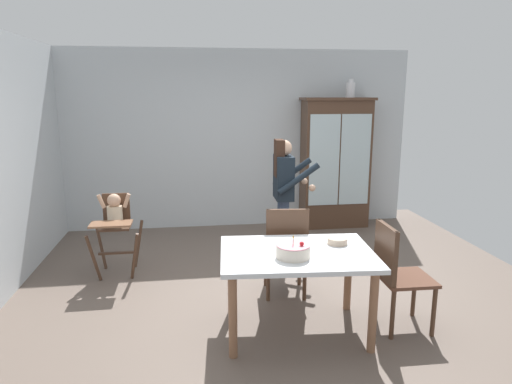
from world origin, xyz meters
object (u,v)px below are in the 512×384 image
(dining_table, at_px, (297,263))
(dining_chair_right_end, at_px, (395,269))
(china_cabinet, at_px, (335,163))
(ceramic_vase, at_px, (351,89))
(serving_bowl, at_px, (337,241))
(birthday_cake, at_px, (293,251))
(adult_person, at_px, (284,187))
(dining_chair_far_side, at_px, (286,245))
(high_chair_with_toddler, at_px, (115,219))

(dining_table, distance_m, dining_chair_right_end, 0.87)
(china_cabinet, bearing_deg, ceramic_vase, 1.08)
(ceramic_vase, distance_m, serving_bowl, 3.44)
(china_cabinet, distance_m, birthday_cake, 3.52)
(adult_person, bearing_deg, dining_table, 173.88)
(china_cabinet, distance_m, adult_person, 1.87)
(serving_bowl, relative_size, dining_chair_far_side, 0.19)
(high_chair_with_toddler, distance_m, birthday_cake, 2.40)
(high_chair_with_toddler, bearing_deg, ceramic_vase, 24.83)
(adult_person, xyz_separation_m, serving_bowl, (0.19, -1.46, -0.20))
(dining_chair_right_end, bearing_deg, serving_bowl, 66.37)
(china_cabinet, bearing_deg, dining_table, -113.05)
(ceramic_vase, relative_size, adult_person, 0.18)
(adult_person, height_order, birthday_cake, adult_person)
(birthday_cake, bearing_deg, dining_table, 63.19)
(ceramic_vase, relative_size, birthday_cake, 0.96)
(adult_person, xyz_separation_m, birthday_cake, (-0.28, -1.73, -0.17))
(high_chair_with_toddler, height_order, adult_person, adult_person)
(serving_bowl, bearing_deg, ceramic_vase, 69.37)
(ceramic_vase, distance_m, dining_table, 3.76)
(birthday_cake, distance_m, serving_bowl, 0.55)
(dining_table, distance_m, dining_chair_far_side, 0.69)
(ceramic_vase, height_order, dining_chair_right_end, ceramic_vase)
(china_cabinet, relative_size, dining_chair_right_end, 2.07)
(dining_table, distance_m, birthday_cake, 0.21)
(china_cabinet, xyz_separation_m, dining_chair_far_side, (-1.27, -2.42, -0.44))
(ceramic_vase, distance_m, dining_chair_far_side, 3.23)
(dining_table, bearing_deg, dining_chair_far_side, 86.05)
(adult_person, height_order, dining_chair_right_end, adult_person)
(dining_table, bearing_deg, china_cabinet, 66.95)
(adult_person, distance_m, dining_table, 1.65)
(china_cabinet, height_order, high_chair_with_toddler, china_cabinet)
(ceramic_vase, xyz_separation_m, serving_bowl, (-1.11, -2.96, -1.34))
(china_cabinet, height_order, serving_bowl, china_cabinet)
(ceramic_vase, distance_m, dining_chair_right_end, 3.59)
(ceramic_vase, relative_size, dining_chair_far_side, 0.28)
(dining_table, relative_size, birthday_cake, 4.88)
(serving_bowl, bearing_deg, high_chair_with_toddler, 146.75)
(ceramic_vase, bearing_deg, dining_chair_far_side, -121.23)
(dining_table, height_order, dining_chair_right_end, dining_chair_right_end)
(serving_bowl, relative_size, dining_chair_right_end, 0.19)
(ceramic_vase, distance_m, high_chair_with_toddler, 3.90)
(high_chair_with_toddler, xyz_separation_m, serving_bowl, (2.16, -1.42, 0.11))
(dining_chair_right_end, bearing_deg, dining_chair_far_side, 48.66)
(dining_table, height_order, birthday_cake, birthday_cake)
(high_chair_with_toddler, relative_size, serving_bowl, 5.28)
(ceramic_vase, bearing_deg, adult_person, -130.99)
(ceramic_vase, bearing_deg, high_chair_with_toddler, -154.73)
(ceramic_vase, xyz_separation_m, high_chair_with_toddler, (-3.27, -1.55, -1.45))
(birthday_cake, xyz_separation_m, serving_bowl, (0.47, 0.28, -0.03))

